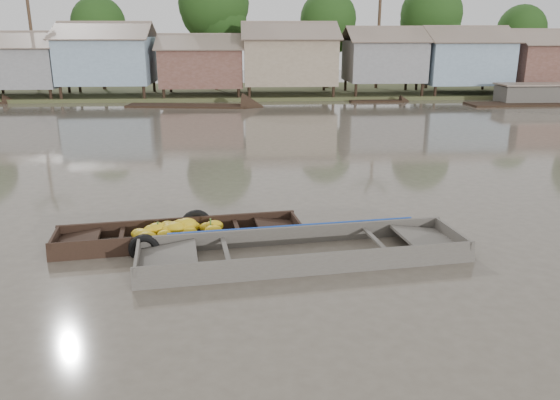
{
  "coord_description": "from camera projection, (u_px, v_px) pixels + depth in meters",
  "views": [
    {
      "loc": [
        -0.88,
        -11.35,
        4.61
      ],
      "look_at": [
        -0.05,
        1.01,
        0.8
      ],
      "focal_mm": 35.0,
      "sensor_mm": 36.0,
      "label": 1
    }
  ],
  "objects": [
    {
      "name": "banana_boat",
      "position": [
        177.0,
        236.0,
        12.51
      ],
      "size": [
        5.71,
        2.08,
        0.79
      ],
      "rotation": [
        0.0,
        0.0,
        0.14
      ],
      "color": "black",
      "rests_on": "ground"
    },
    {
      "name": "ground",
      "position": [
        285.0,
        247.0,
        12.24
      ],
      "size": [
        120.0,
        120.0,
        0.0
      ],
      "primitive_type": "plane",
      "color": "#524A3F",
      "rests_on": "ground"
    },
    {
      "name": "viewer_boat",
      "position": [
        304.0,
        256.0,
        11.65
      ],
      "size": [
        7.18,
        2.7,
        0.56
      ],
      "rotation": [
        0.0,
        0.0,
        0.13
      ],
      "color": "#4A443E",
      "rests_on": "ground"
    },
    {
      "name": "riverbank",
      "position": [
        293.0,
        53.0,
        41.91
      ],
      "size": [
        120.0,
        12.47,
        10.22
      ],
      "color": "#384723",
      "rests_on": "ground"
    },
    {
      "name": "distant_boats",
      "position": [
        429.0,
        101.0,
        36.59
      ],
      "size": [
        45.83,
        5.1,
        1.38
      ],
      "color": "black",
      "rests_on": "ground"
    }
  ]
}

